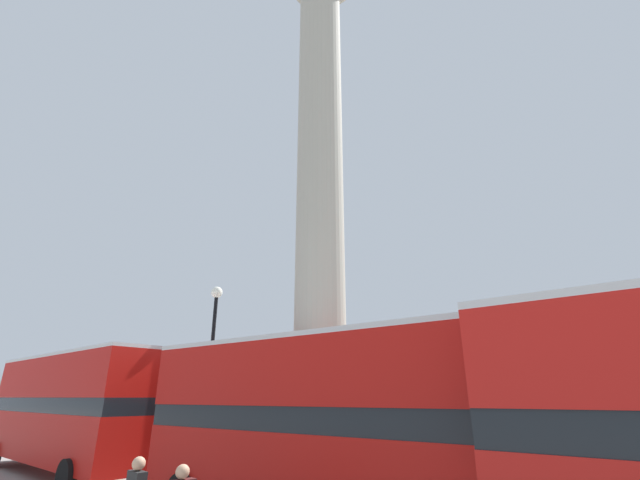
{
  "coord_description": "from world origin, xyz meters",
  "views": [
    {
      "loc": [
        9.49,
        -11.43,
        2.8
      ],
      "look_at": [
        0.0,
        0.0,
        8.27
      ],
      "focal_mm": 24.0,
      "sensor_mm": 36.0,
      "label": 1
    }
  ],
  "objects_px": {
    "bus_a": "(336,417)",
    "street_lamp": "(211,365)",
    "monument_column": "(320,248)",
    "bus_c": "(73,406)"
  },
  "relations": [
    {
      "from": "bus_a",
      "to": "street_lamp",
      "type": "relative_size",
      "value": 1.64
    },
    {
      "from": "monument_column",
      "to": "bus_a",
      "type": "bearing_deg",
      "value": -44.91
    },
    {
      "from": "bus_a",
      "to": "bus_c",
      "type": "bearing_deg",
      "value": -178.94
    },
    {
      "from": "bus_c",
      "to": "monument_column",
      "type": "bearing_deg",
      "value": 21.15
    },
    {
      "from": "bus_c",
      "to": "street_lamp",
      "type": "distance_m",
      "value": 6.61
    },
    {
      "from": "bus_a",
      "to": "bus_c",
      "type": "height_order",
      "value": "bus_c"
    },
    {
      "from": "monument_column",
      "to": "bus_c",
      "type": "height_order",
      "value": "monument_column"
    },
    {
      "from": "bus_c",
      "to": "street_lamp",
      "type": "height_order",
      "value": "street_lamp"
    },
    {
      "from": "monument_column",
      "to": "bus_c",
      "type": "bearing_deg",
      "value": -160.53
    },
    {
      "from": "bus_a",
      "to": "bus_c",
      "type": "relative_size",
      "value": 0.97
    }
  ]
}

